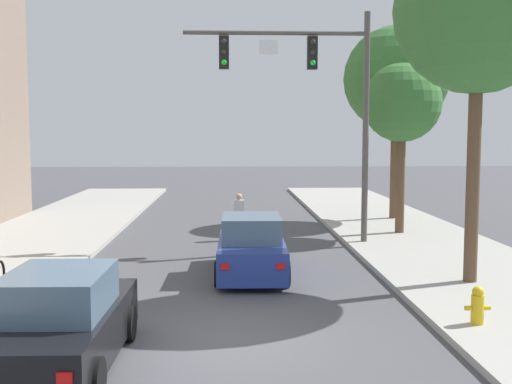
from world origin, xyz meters
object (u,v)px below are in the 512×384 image
(street_tree_nearest, at_px, (478,10))
(street_tree_third, at_px, (396,79))
(car_lead_blue, at_px, (251,248))
(fire_hydrant, at_px, (478,305))
(traffic_signal_mast, at_px, (315,84))
(pedestrian_crossing_road, at_px, (239,214))
(street_tree_second, at_px, (402,104))
(car_following_black, at_px, (61,324))

(street_tree_nearest, distance_m, street_tree_third, 11.52)
(car_lead_blue, height_order, fire_hydrant, car_lead_blue)
(traffic_signal_mast, height_order, pedestrian_crossing_road, traffic_signal_mast)
(pedestrian_crossing_road, bearing_deg, street_tree_third, 33.35)
(traffic_signal_mast, bearing_deg, street_tree_nearest, -62.22)
(street_tree_nearest, bearing_deg, car_lead_blue, 163.78)
(pedestrian_crossing_road, bearing_deg, fire_hydrant, -67.56)
(street_tree_third, bearing_deg, street_tree_nearest, -95.69)
(car_lead_blue, height_order, street_tree_third, street_tree_third)
(street_tree_nearest, bearing_deg, street_tree_third, 84.31)
(car_lead_blue, distance_m, street_tree_nearest, 8.03)
(street_tree_second, bearing_deg, street_tree_third, 78.42)
(car_following_black, xyz_separation_m, street_tree_second, (8.86, 12.50, 4.06))
(car_lead_blue, bearing_deg, pedestrian_crossing_road, 92.36)
(traffic_signal_mast, distance_m, street_tree_second, 3.86)
(car_lead_blue, relative_size, street_tree_third, 0.53)
(car_following_black, bearing_deg, traffic_signal_mast, 62.84)
(car_lead_blue, relative_size, street_tree_second, 0.70)
(car_following_black, xyz_separation_m, street_tree_nearest, (8.51, 4.94, 5.87))
(street_tree_nearest, relative_size, street_tree_third, 1.05)
(car_following_black, xyz_separation_m, fire_hydrant, (7.34, 1.57, -0.22))
(pedestrian_crossing_road, bearing_deg, street_tree_second, 4.71)
(traffic_signal_mast, distance_m, street_tree_third, 7.09)
(pedestrian_crossing_road, xyz_separation_m, street_tree_nearest, (5.49, -7.08, 5.68))
(traffic_signal_mast, xyz_separation_m, street_tree_second, (3.37, 1.81, -0.53))
(car_following_black, relative_size, street_tree_nearest, 0.51)
(fire_hydrant, bearing_deg, street_tree_third, 81.12)
(street_tree_second, height_order, street_tree_third, street_tree_third)
(car_following_black, relative_size, fire_hydrant, 5.93)
(traffic_signal_mast, xyz_separation_m, street_tree_nearest, (3.03, -5.75, 1.28))
(traffic_signal_mast, distance_m, car_lead_blue, 6.63)
(traffic_signal_mast, relative_size, fire_hydrant, 10.42)
(street_tree_third, bearing_deg, fire_hydrant, -98.88)
(pedestrian_crossing_road, bearing_deg, traffic_signal_mast, -28.34)
(fire_hydrant, bearing_deg, street_tree_second, 82.09)
(street_tree_second, bearing_deg, car_lead_blue, -132.94)
(traffic_signal_mast, height_order, car_following_black, traffic_signal_mast)
(traffic_signal_mast, relative_size, street_tree_second, 1.23)
(traffic_signal_mast, bearing_deg, fire_hydrant, -78.52)
(traffic_signal_mast, height_order, street_tree_third, street_tree_third)
(car_following_black, height_order, street_tree_third, street_tree_third)
(traffic_signal_mast, relative_size, car_lead_blue, 1.76)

